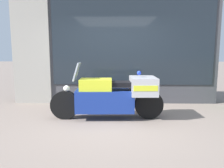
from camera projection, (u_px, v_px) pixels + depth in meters
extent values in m
plane|color=gray|center=(114.00, 123.00, 4.52)|extent=(60.00, 60.00, 0.00)
cube|color=#424247|center=(115.00, 43.00, 6.25)|extent=(5.78, 0.40, 3.43)
cube|color=#A39E93|center=(34.00, 43.00, 6.33)|extent=(1.06, 0.55, 3.43)
cube|color=#1E262D|center=(133.00, 41.00, 6.02)|extent=(4.49, 0.02, 2.43)
cube|color=slate|center=(130.00, 93.00, 6.46)|extent=(4.27, 0.30, 0.55)
cube|color=silver|center=(130.00, 63.00, 6.47)|extent=(4.27, 0.02, 1.20)
cube|color=beige|center=(131.00, 43.00, 6.25)|extent=(4.27, 0.30, 0.02)
cube|color=maroon|center=(75.00, 42.00, 6.28)|extent=(0.18, 0.04, 0.06)
cube|color=#C68E19|center=(103.00, 41.00, 6.26)|extent=(0.18, 0.04, 0.06)
cube|color=navy|center=(131.00, 41.00, 6.24)|extent=(0.18, 0.04, 0.06)
cube|color=black|center=(159.00, 41.00, 6.23)|extent=(0.18, 0.04, 0.06)
cube|color=#195623|center=(187.00, 41.00, 6.21)|extent=(0.18, 0.04, 0.06)
cube|color=#2D8E42|center=(97.00, 79.00, 6.36)|extent=(0.19, 0.03, 0.27)
cube|color=#2866B7|center=(165.00, 79.00, 6.31)|extent=(0.19, 0.03, 0.27)
cylinder|color=black|center=(65.00, 105.00, 4.79)|extent=(0.63, 0.16, 0.63)
cylinder|color=black|center=(149.00, 105.00, 4.81)|extent=(0.63, 0.16, 0.63)
cube|color=navy|center=(105.00, 101.00, 4.79)|extent=(1.27, 0.57, 0.47)
cube|color=yellow|center=(96.00, 85.00, 4.74)|extent=(0.70, 0.50, 0.27)
cube|color=black|center=(118.00, 84.00, 4.74)|extent=(0.74, 0.42, 0.10)
cube|color=#B7B7BC|center=(143.00, 86.00, 4.75)|extent=(0.57, 0.75, 0.38)
cube|color=yellow|center=(143.00, 86.00, 4.75)|extent=(0.52, 0.76, 0.11)
cube|color=#B2BCC6|center=(77.00, 72.00, 4.69)|extent=(0.16, 0.37, 0.39)
sphere|color=white|center=(67.00, 89.00, 4.74)|extent=(0.14, 0.14, 0.14)
sphere|color=blue|center=(139.00, 73.00, 4.71)|extent=(0.09, 0.09, 0.09)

